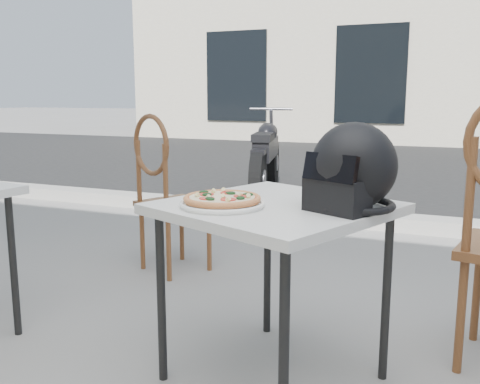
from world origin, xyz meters
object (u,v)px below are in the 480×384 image
at_px(plate, 222,204).
at_px(cafe_chair_side, 165,186).
at_px(helmet, 352,171).
at_px(motorcycle, 266,158).
at_px(cafe_table_main, 275,220).
at_px(pizza, 222,198).

distance_m(plate, cafe_chair_side, 1.45).
distance_m(plate, helmet, 0.48).
xyz_separation_m(cafe_chair_side, motorcycle, (-0.30, 2.75, -0.13)).
relative_size(helmet, motorcycle, 0.21).
xyz_separation_m(cafe_table_main, helmet, (0.28, 0.01, 0.20)).
bearing_deg(motorcycle, helmet, -79.27).
height_order(cafe_table_main, helmet, helmet).
xyz_separation_m(plate, cafe_chair_side, (-0.90, 1.12, -0.16)).
xyz_separation_m(plate, pizza, (0.00, 0.00, 0.02)).
distance_m(pizza, motorcycle, 4.06).
bearing_deg(cafe_chair_side, plate, 155.60).
height_order(helmet, cafe_chair_side, helmet).
height_order(cafe_table_main, motorcycle, motorcycle).
bearing_deg(pizza, cafe_table_main, 38.63).
relative_size(plate, cafe_chair_side, 0.38).
bearing_deg(pizza, helmet, 16.94).
height_order(cafe_table_main, cafe_chair_side, cafe_chair_side).
distance_m(plate, pizza, 0.02).
distance_m(pizza, cafe_chair_side, 1.45).
height_order(pizza, cafe_chair_side, cafe_chair_side).
xyz_separation_m(plate, helmet, (0.44, 0.14, 0.13)).
bearing_deg(motorcycle, cafe_chair_side, -96.81).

